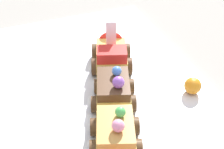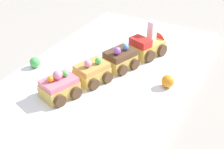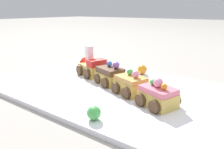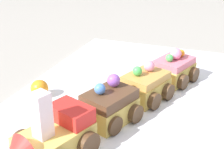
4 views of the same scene
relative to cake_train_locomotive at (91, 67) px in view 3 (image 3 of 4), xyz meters
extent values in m
plane|color=gray|center=(-0.13, 0.06, -0.04)|extent=(10.00, 10.00, 0.00)
cube|color=white|center=(-0.13, 0.06, -0.03)|extent=(0.70, 0.41, 0.01)
cube|color=#E0BC56|center=(-0.01, 0.00, -0.01)|extent=(0.11, 0.08, 0.04)
cube|color=red|center=(-0.04, 0.01, 0.02)|extent=(0.05, 0.06, 0.02)
cone|color=red|center=(0.05, -0.02, 0.00)|extent=(0.04, 0.06, 0.05)
cube|color=white|center=(0.01, 0.00, 0.02)|extent=(0.02, 0.02, 0.02)
cube|color=white|center=(0.01, 0.00, 0.04)|extent=(0.02, 0.02, 0.02)
cube|color=white|center=(0.01, 0.00, 0.06)|extent=(0.02, 0.02, 0.02)
cylinder|color=#4C331E|center=(0.00, -0.04, -0.01)|extent=(0.03, 0.02, 0.03)
cylinder|color=#4C331E|center=(0.03, 0.03, -0.01)|extent=(0.03, 0.02, 0.03)
cylinder|color=#4C331E|center=(-0.04, -0.02, -0.01)|extent=(0.03, 0.02, 0.03)
cylinder|color=#4C331E|center=(-0.02, 0.04, -0.01)|extent=(0.03, 0.02, 0.03)
cube|color=#E0BC56|center=(-0.11, 0.04, -0.01)|extent=(0.09, 0.08, 0.03)
cube|color=brown|center=(-0.11, 0.04, 0.01)|extent=(0.09, 0.07, 0.02)
sphere|color=#9956C6|center=(-0.12, 0.04, 0.03)|extent=(0.03, 0.03, 0.02)
sphere|color=#4C84E0|center=(-0.10, 0.03, 0.03)|extent=(0.02, 0.02, 0.02)
cylinder|color=#4C331E|center=(-0.10, 0.00, -0.01)|extent=(0.03, 0.02, 0.03)
cylinder|color=#4C331E|center=(-0.08, 0.06, -0.01)|extent=(0.03, 0.02, 0.03)
cylinder|color=#4C331E|center=(-0.14, 0.01, -0.01)|extent=(0.03, 0.02, 0.03)
cylinder|color=#4C331E|center=(-0.12, 0.07, -0.01)|extent=(0.03, 0.02, 0.03)
cube|color=#E0BC56|center=(-0.19, 0.07, -0.01)|extent=(0.09, 0.08, 0.03)
cube|color=#CC9347|center=(-0.19, 0.07, 0.01)|extent=(0.09, 0.07, 0.01)
sphere|color=pink|center=(-0.21, 0.07, 0.03)|extent=(0.02, 0.02, 0.02)
sphere|color=#4CBC56|center=(-0.18, 0.06, 0.03)|extent=(0.02, 0.02, 0.02)
cylinder|color=#4C331E|center=(-0.18, 0.03, -0.01)|extent=(0.03, 0.02, 0.03)
cylinder|color=#4C331E|center=(-0.16, 0.09, -0.01)|extent=(0.03, 0.02, 0.03)
cylinder|color=#4C331E|center=(-0.23, 0.04, -0.01)|extent=(0.03, 0.02, 0.03)
cylinder|color=#4C331E|center=(-0.20, 0.11, -0.01)|extent=(0.03, 0.02, 0.03)
cube|color=#E0BC56|center=(-0.28, 0.10, -0.01)|extent=(0.09, 0.08, 0.03)
cube|color=#E57084|center=(-0.28, 0.10, 0.01)|extent=(0.09, 0.07, 0.01)
sphere|color=orange|center=(-0.30, 0.11, 0.03)|extent=(0.02, 0.02, 0.01)
sphere|color=pink|center=(-0.28, 0.10, 0.03)|extent=(0.03, 0.03, 0.02)
sphere|color=#4CBC56|center=(-0.27, 0.09, 0.03)|extent=(0.02, 0.02, 0.01)
cylinder|color=#4C331E|center=(-0.27, 0.06, -0.01)|extent=(0.03, 0.02, 0.03)
cylinder|color=#4C331E|center=(-0.25, 0.12, -0.01)|extent=(0.03, 0.02, 0.03)
cylinder|color=#4C331E|center=(-0.31, 0.08, -0.01)|extent=(0.03, 0.02, 0.03)
cylinder|color=#4C331E|center=(-0.29, 0.14, -0.01)|extent=(0.03, 0.02, 0.03)
sphere|color=#4CBC56|center=(-0.21, 0.23, -0.01)|extent=(0.03, 0.03, 0.03)
sphere|color=orange|center=(-0.14, -0.10, -0.01)|extent=(0.03, 0.03, 0.03)
camera|label=1|loc=(-0.48, 0.18, 0.34)|focal=50.00mm
camera|label=2|loc=(-0.73, -0.27, 0.39)|focal=50.00mm
camera|label=3|loc=(-0.46, 0.52, 0.18)|focal=35.00mm
camera|label=4|loc=(0.27, 0.18, 0.23)|focal=50.00mm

